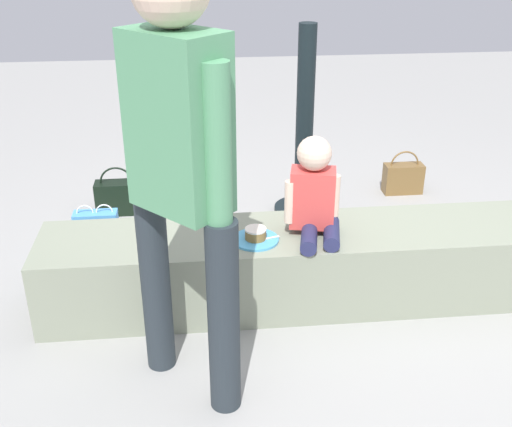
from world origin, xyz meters
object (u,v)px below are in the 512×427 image
at_px(handbag_brown_canvas, 403,178).
at_px(cake_plate, 256,237).
at_px(child_seated, 314,193).
at_px(handbag_black_leather, 118,197).
at_px(adult_standing, 180,152).
at_px(party_cup_red, 316,230).
at_px(cake_box_white, 171,241).
at_px(gift_bag, 98,238).

bearing_deg(handbag_brown_canvas, cake_plate, -131.65).
relative_size(child_seated, handbag_black_leather, 1.50).
height_order(adult_standing, cake_plate, adult_standing).
bearing_deg(party_cup_red, child_seated, -103.54).
height_order(cake_plate, cake_box_white, cake_plate).
height_order(child_seated, cake_box_white, child_seated).
xyz_separation_m(party_cup_red, handbag_brown_canvas, (0.74, 0.61, 0.06)).
bearing_deg(child_seated, gift_bag, 156.00).
distance_m(gift_bag, handbag_black_leather, 0.67).
distance_m(cake_plate, party_cup_red, 0.91).
height_order(child_seated, party_cup_red, child_seated).
distance_m(cake_plate, cake_box_white, 0.85).
xyz_separation_m(child_seated, cake_box_white, (-0.71, 0.60, -0.54)).
bearing_deg(child_seated, handbag_black_leather, 132.66).
height_order(child_seated, gift_bag, child_seated).
bearing_deg(gift_bag, handbag_brown_canvas, 21.56).
bearing_deg(adult_standing, child_seated, 42.41).
distance_m(gift_bag, party_cup_red, 1.28).
distance_m(cake_box_white, handbag_black_leather, 0.66).
xyz_separation_m(cake_box_white, handbag_black_leather, (-0.36, 0.55, 0.05)).
xyz_separation_m(gift_bag, handbag_brown_canvas, (2.01, 0.79, -0.05)).
xyz_separation_m(adult_standing, cake_plate, (0.32, 0.50, -0.62)).
bearing_deg(handbag_black_leather, adult_standing, -74.79).
xyz_separation_m(adult_standing, gift_bag, (-0.50, 1.04, -0.87)).
distance_m(adult_standing, cake_box_white, 1.51).
bearing_deg(handbag_black_leather, gift_bag, -93.51).
height_order(child_seated, cake_plate, child_seated).
height_order(child_seated, handbag_black_leather, child_seated).
xyz_separation_m(adult_standing, handbag_black_leather, (-0.46, 1.70, -0.91)).
bearing_deg(cake_box_white, adult_standing, -84.67).
relative_size(cake_plate, handbag_black_leather, 0.70).
bearing_deg(party_cup_red, cake_plate, -121.75).
height_order(cake_box_white, handbag_black_leather, handbag_black_leather).
bearing_deg(cake_box_white, cake_plate, -56.56).
bearing_deg(handbag_brown_canvas, handbag_black_leather, -176.24).
height_order(adult_standing, handbag_brown_canvas, adult_standing).
bearing_deg(cake_plate, gift_bag, 146.90).
bearing_deg(cake_box_white, handbag_brown_canvas, 22.98).
bearing_deg(party_cup_red, handbag_black_leather, 158.43).
height_order(cake_plate, party_cup_red, cake_plate).
bearing_deg(cake_plate, adult_standing, -122.39).
bearing_deg(cake_box_white, child_seated, -40.36).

